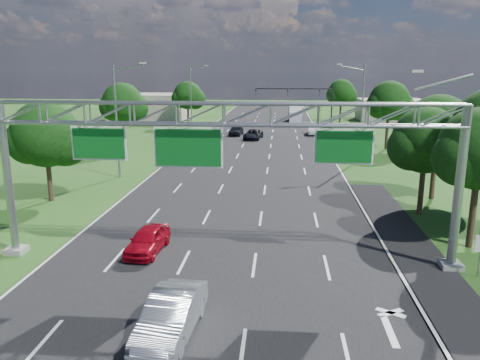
# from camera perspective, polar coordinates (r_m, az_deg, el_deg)

# --- Properties ---
(ground) EXTENTS (220.00, 220.00, 0.00)m
(ground) POSITION_cam_1_polar(r_m,az_deg,el_deg) (41.57, 0.71, 0.03)
(ground) COLOR #204715
(ground) RESTS_ON ground
(road) EXTENTS (18.00, 180.00, 0.02)m
(road) POSITION_cam_1_polar(r_m,az_deg,el_deg) (41.57, 0.71, 0.03)
(road) COLOR black
(road) RESTS_ON ground
(road_flare) EXTENTS (3.00, 30.00, 0.02)m
(road_flare) POSITION_cam_1_polar(r_m,az_deg,el_deg) (27.14, 20.26, -8.19)
(road_flare) COLOR black
(road_flare) RESTS_ON ground
(sign_gantry) EXTENTS (23.50, 1.00, 9.56)m
(sign_gantry) POSITION_cam_1_polar(r_m,az_deg,el_deg) (22.65, -1.78, 6.52)
(sign_gantry) COLOR gray
(sign_gantry) RESTS_ON ground
(traffic_signal) EXTENTS (12.21, 0.24, 7.00)m
(traffic_signal) POSITION_cam_1_polar(r_m,az_deg,el_deg) (75.60, 8.48, 9.87)
(traffic_signal) COLOR black
(traffic_signal) RESTS_ON ground
(streetlight_l_near) EXTENTS (2.97, 0.22, 10.16)m
(streetlight_l_near) POSITION_cam_1_polar(r_m,az_deg,el_deg) (42.97, -14.61, 7.59)
(streetlight_l_near) COLOR gray
(streetlight_l_near) RESTS_ON ground
(streetlight_l_far) EXTENTS (2.97, 0.22, 10.16)m
(streetlight_l_far) POSITION_cam_1_polar(r_m,az_deg,el_deg) (76.78, -5.88, 10.30)
(streetlight_l_far) COLOR gray
(streetlight_l_far) RESTS_ON ground
(streetlight_r_mid) EXTENTS (2.97, 0.22, 10.16)m
(streetlight_r_mid) POSITION_cam_1_polar(r_m,az_deg,el_deg) (51.18, 14.46, 8.46)
(streetlight_r_mid) COLOR gray
(streetlight_r_mid) RESTS_ON ground
(tree_cluster_right) EXTENTS (9.91, 14.60, 8.68)m
(tree_cluster_right) POSITION_cam_1_polar(r_m,az_deg,el_deg) (32.10, 26.60, 4.30)
(tree_cluster_right) COLOR #2D2116
(tree_cluster_right) RESTS_ON ground
(tree_verge_la) EXTENTS (5.76, 4.80, 7.40)m
(tree_verge_la) POSITION_cam_1_polar(r_m,az_deg,el_deg) (36.83, -22.49, 4.81)
(tree_verge_la) COLOR #2D2116
(tree_verge_la) RESTS_ON ground
(tree_verge_lb) EXTENTS (5.76, 4.80, 8.06)m
(tree_verge_lb) POSITION_cam_1_polar(r_m,az_deg,el_deg) (58.66, -14.03, 8.89)
(tree_verge_lb) COLOR #2D2116
(tree_verge_lb) RESTS_ON ground
(tree_verge_lc) EXTENTS (5.76, 4.80, 7.62)m
(tree_verge_lc) POSITION_cam_1_polar(r_m,az_deg,el_deg) (82.06, -6.33, 10.06)
(tree_verge_lc) COLOR #2D2116
(tree_verge_lc) RESTS_ON ground
(tree_verge_rd) EXTENTS (5.76, 4.80, 8.28)m
(tree_verge_rd) POSITION_cam_1_polar(r_m,az_deg,el_deg) (59.96, 17.78, 8.96)
(tree_verge_rd) COLOR #2D2116
(tree_verge_rd) RESTS_ON ground
(tree_verge_re) EXTENTS (5.76, 4.80, 7.84)m
(tree_verge_re) POSITION_cam_1_polar(r_m,az_deg,el_deg) (89.18, 12.28, 10.24)
(tree_verge_re) COLOR #2D2116
(tree_verge_re) RESTS_ON ground
(building_left) EXTENTS (14.00, 10.00, 5.00)m
(building_left) POSITION_cam_1_polar(r_m,az_deg,el_deg) (92.07, -10.94, 8.71)
(building_left) COLOR gray
(building_left) RESTS_ON ground
(building_right) EXTENTS (12.00, 9.00, 4.00)m
(building_right) POSITION_cam_1_polar(r_m,az_deg,el_deg) (95.01, 17.90, 8.15)
(building_right) COLOR gray
(building_right) RESTS_ON ground
(red_coupe) EXTENTS (1.91, 4.09, 1.35)m
(red_coupe) POSITION_cam_1_polar(r_m,az_deg,el_deg) (25.71, -11.20, -7.18)
(red_coupe) COLOR #A90719
(red_coupe) RESTS_ON ground
(silver_sedan) EXTENTS (2.05, 4.89, 1.57)m
(silver_sedan) POSITION_cam_1_polar(r_m,az_deg,el_deg) (18.04, -8.39, -16.00)
(silver_sedan) COLOR #B2B7BF
(silver_sedan) RESTS_ON ground
(car_queue_b) EXTENTS (2.83, 5.07, 1.34)m
(car_queue_b) POSITION_cam_1_polar(r_m,az_deg,el_deg) (65.90, 1.62, 5.58)
(car_queue_b) COLOR black
(car_queue_b) RESTS_ON ground
(car_queue_c) EXTENTS (2.14, 4.46, 1.47)m
(car_queue_c) POSITION_cam_1_polar(r_m,az_deg,el_deg) (69.85, -0.47, 6.08)
(car_queue_c) COLOR black
(car_queue_c) RESTS_ON ground
(car_queue_d) EXTENTS (1.87, 4.63, 1.49)m
(car_queue_d) POSITION_cam_1_polar(r_m,az_deg,el_deg) (71.47, 8.99, 6.10)
(car_queue_d) COLOR white
(car_queue_d) RESTS_ON ground
(box_truck) EXTENTS (2.48, 8.12, 3.06)m
(box_truck) POSITION_cam_1_polar(r_m,az_deg,el_deg) (88.26, 6.72, 8.00)
(box_truck) COLOR white
(box_truck) RESTS_ON ground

